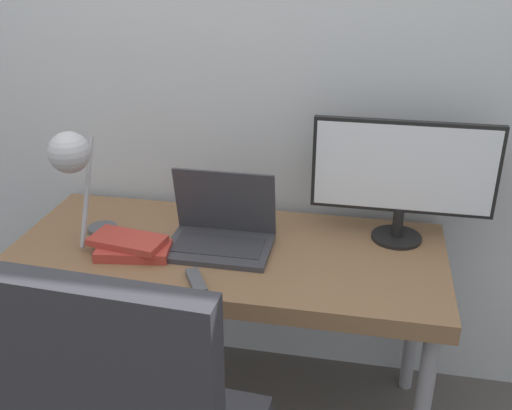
{
  "coord_description": "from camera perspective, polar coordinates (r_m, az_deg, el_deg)",
  "views": [
    {
      "loc": [
        0.43,
        -1.4,
        1.68
      ],
      "look_at": [
        0.1,
        0.28,
        0.88
      ],
      "focal_mm": 42.0,
      "sensor_mm": 36.0,
      "label": 1
    }
  ],
  "objects": [
    {
      "name": "tv_remote",
      "position": [
        1.82,
        -5.72,
        -7.26
      ],
      "size": [
        0.1,
        0.13,
        0.02
      ],
      "color": "#4C4C51",
      "rests_on": "desk"
    },
    {
      "name": "desk",
      "position": [
        2.05,
        -2.72,
        -5.68
      ],
      "size": [
        1.44,
        0.63,
        0.7
      ],
      "color": "brown",
      "rests_on": "ground_plane"
    },
    {
      "name": "monitor",
      "position": [
        2.03,
        13.86,
        2.95
      ],
      "size": [
        0.6,
        0.17,
        0.42
      ],
      "color": "black",
      "rests_on": "desk"
    },
    {
      "name": "laptop",
      "position": [
        2.0,
        -3.38,
        -2.56
      ],
      "size": [
        0.35,
        0.24,
        0.25
      ],
      "color": "#38383D",
      "rests_on": "desk"
    },
    {
      "name": "desk_lamp",
      "position": [
        1.95,
        -17.08,
        4.13
      ],
      "size": [
        0.13,
        0.27,
        0.41
      ],
      "color": "#4C4C51",
      "rests_on": "desk"
    },
    {
      "name": "wall_back",
      "position": [
        2.17,
        -0.64,
        14.86
      ],
      "size": [
        8.0,
        0.05,
        2.6
      ],
      "color": "silver",
      "rests_on": "ground_plane"
    },
    {
      "name": "book_stack",
      "position": [
        2.0,
        -11.81,
        -3.9
      ],
      "size": [
        0.28,
        0.17,
        0.06
      ],
      "color": "#B2382D",
      "rests_on": "desk"
    }
  ]
}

